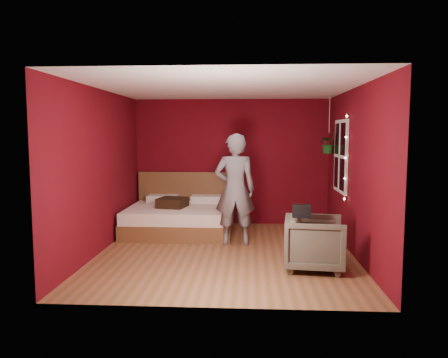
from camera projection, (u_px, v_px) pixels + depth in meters
floor at (225, 252)px, 7.00m from camera, size 4.50×4.50×0.00m
room_walls at (225, 147)px, 6.82m from camera, size 4.04×4.54×2.62m
window at (341, 156)px, 7.62m from camera, size 0.05×0.97×1.27m
fairy_lights at (346, 158)px, 7.10m from camera, size 0.04×0.04×1.45m
bed at (181, 217)px, 8.46m from camera, size 1.99×1.69×1.09m
person at (235, 190)px, 7.39m from camera, size 0.72×0.50×1.90m
armchair at (314, 243)px, 6.09m from camera, size 0.90×0.87×0.75m
handbag at (302, 211)px, 6.01m from camera, size 0.26×0.15×0.18m
throw_pillow at (172, 203)px, 8.30m from camera, size 0.59×0.59×0.18m
hanging_plant at (329, 143)px, 8.29m from camera, size 0.39×0.35×1.09m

